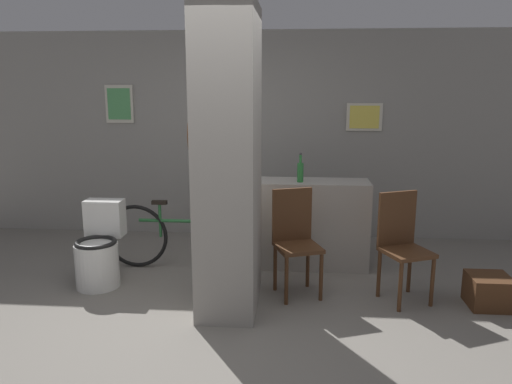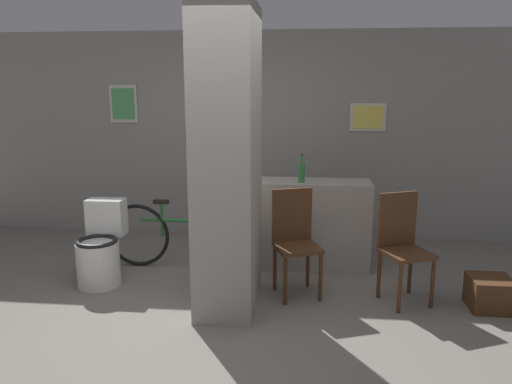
# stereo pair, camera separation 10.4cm
# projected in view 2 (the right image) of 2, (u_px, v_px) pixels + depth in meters

# --- Properties ---
(ground_plane) EXTENTS (14.00, 14.00, 0.00)m
(ground_plane) POSITION_uv_depth(u_px,v_px,m) (210.00, 326.00, 4.10)
(ground_plane) COLOR slate
(wall_back) EXTENTS (8.00, 0.09, 2.60)m
(wall_back) POSITION_uv_depth(u_px,v_px,m) (247.00, 136.00, 6.38)
(wall_back) COLOR gray
(wall_back) RESTS_ON ground_plane
(pillar_center) EXTENTS (0.53, 0.93, 2.60)m
(pillar_center) POSITION_uv_depth(u_px,v_px,m) (228.00, 161.00, 4.26)
(pillar_center) COLOR gray
(pillar_center) RESTS_ON ground_plane
(counter_shelf) EXTENTS (1.33, 0.44, 0.94)m
(counter_shelf) POSITION_uv_depth(u_px,v_px,m) (307.00, 224.00, 5.37)
(counter_shelf) COLOR gray
(counter_shelf) RESTS_ON ground_plane
(toilet) EXTENTS (0.42, 0.58, 0.81)m
(toilet) POSITION_uv_depth(u_px,v_px,m) (100.00, 250.00, 4.94)
(toilet) COLOR silver
(toilet) RESTS_ON ground_plane
(chair_near_pillar) EXTENTS (0.50, 0.50, 0.99)m
(chair_near_pillar) POSITION_uv_depth(u_px,v_px,m) (295.00, 238.00, 4.66)
(chair_near_pillar) COLOR #4C2D19
(chair_near_pillar) RESTS_ON ground_plane
(chair_by_doorway) EXTENTS (0.51, 0.51, 0.99)m
(chair_by_doorway) POSITION_uv_depth(u_px,v_px,m) (402.00, 243.00, 4.50)
(chair_by_doorway) COLOR #4C2D19
(chair_by_doorway) RESTS_ON ground_plane
(bicycle) EXTENTS (1.78, 0.42, 0.74)m
(bicycle) POSITION_uv_depth(u_px,v_px,m) (187.00, 236.00, 5.34)
(bicycle) COLOR black
(bicycle) RESTS_ON ground_plane
(bottle_tall) EXTENTS (0.07, 0.07, 0.31)m
(bottle_tall) POSITION_uv_depth(u_px,v_px,m) (302.00, 171.00, 5.19)
(bottle_tall) COLOR #267233
(bottle_tall) RESTS_ON counter_shelf
(floor_crate) EXTENTS (0.36, 0.36, 0.28)m
(floor_crate) POSITION_uv_depth(u_px,v_px,m) (490.00, 293.00, 4.40)
(floor_crate) COLOR #4C2D19
(floor_crate) RESTS_ON ground_plane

